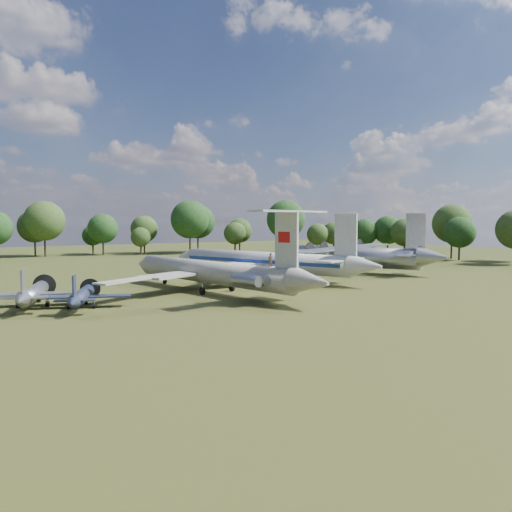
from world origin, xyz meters
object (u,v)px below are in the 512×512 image
an12_transport (352,259)px  person_on_il62 (270,260)px  tu104_jet (262,265)px  small_prop_northwest (34,296)px  il62_airliner (210,276)px  small_prop_west (82,299)px

an12_transport → person_on_il62: 41.36m
tu104_jet → an12_transport: 21.61m
small_prop_northwest → an12_transport: bearing=28.0°
il62_airliner → tu104_jet: size_ratio=0.96×
an12_transport → person_on_il62: size_ratio=22.15×
il62_airliner → person_on_il62: bearing=-90.0°
tu104_jet → il62_airliner: bearing=-166.5°
tu104_jet → small_prop_northwest: (-38.72, -9.67, -1.14)m
tu104_jet → person_on_il62: person_on_il62 is taller
person_on_il62 → small_prop_northwest: bearing=-29.5°
tu104_jet → person_on_il62: (-13.24, -22.07, 2.94)m
tu104_jet → person_on_il62: size_ratio=27.59×
il62_airliner → tu104_jet: (15.33, 9.75, 0.15)m
il62_airliner → tu104_jet: 18.17m
il62_airliner → tu104_jet: bearing=22.8°
small_prop_northwest → person_on_il62: size_ratio=9.80×
an12_transport → person_on_il62: person_on_il62 is taller
il62_airliner → small_prop_northwest: (-23.39, 0.07, -0.99)m
an12_transport → small_prop_northwest: (-60.33, -9.70, -1.27)m
small_prop_northwest → person_on_il62: bearing=-7.1°
tu104_jet → an12_transport: size_ratio=1.25×
il62_airliner → small_prop_west: 19.30m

